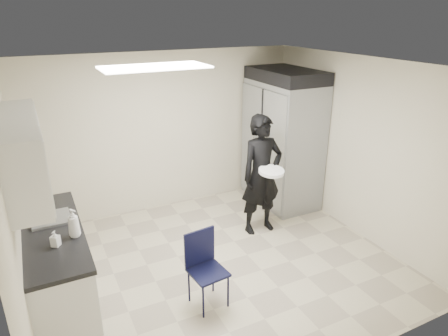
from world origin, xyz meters
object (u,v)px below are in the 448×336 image
lower_counter (58,267)px  man_tuxedo (262,175)px  commercial_fridge (283,144)px  folding_chair (208,272)px

lower_counter → man_tuxedo: bearing=6.4°
lower_counter → commercial_fridge: commercial_fridge is taller
folding_chair → lower_counter: bearing=143.3°
commercial_fridge → folding_chair: commercial_fridge is taller
commercial_fridge → folding_chair: bearing=-139.6°
commercial_fridge → folding_chair: 3.06m
lower_counter → folding_chair: same height
lower_counter → commercial_fridge: 3.98m
commercial_fridge → man_tuxedo: (-0.87, -0.75, -0.14)m
commercial_fridge → man_tuxedo: 1.15m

